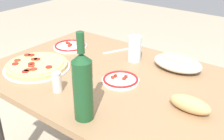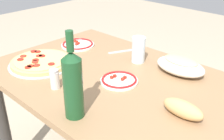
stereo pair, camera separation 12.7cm
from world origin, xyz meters
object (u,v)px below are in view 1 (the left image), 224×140
Objects in this scene: baked_pasta_dish at (178,62)px; side_plate_far at (70,46)px; wine_bottle at (83,85)px; bread_loaf at (190,104)px; dining_table at (112,99)px; side_plate_near at (121,80)px; spice_shaker at (57,82)px; water_glass at (135,49)px; pepperoni_pizza at (37,66)px.

baked_pasta_dish is 1.25× the size of side_plate_far.
wine_bottle is 0.40m from bread_loaf.
bread_loaf is at bearing 172.72° from dining_table.
wine_bottle is at bearing 139.32° from side_plate_far.
side_plate_near reaches higher than dining_table.
bread_loaf is (-0.34, 0.03, 0.02)m from side_plate_near.
spice_shaker is at bearing 68.79° from dining_table.
dining_table is 0.45m from side_plate_far.
spice_shaker is (0.08, 0.46, -0.02)m from water_glass.
side_plate_near is at bearing -79.75° from wine_bottle.
baked_pasta_dish is 0.23m from water_glass.
pepperoni_pizza is at bearing 48.25° from water_glass.
water_glass is 0.69× the size of side_plate_far.
side_plate_far is at bearing -12.95° from bread_loaf.
wine_bottle reaches higher than spice_shaker.
bread_loaf is at bearing 174.85° from side_plate_near.
baked_pasta_dish is at bearing -143.89° from pepperoni_pizza.
baked_pasta_dish reaches higher than side_plate_near.
pepperoni_pizza is 0.49m from water_glass.
wine_bottle is 1.68× the size of side_plate_far.
side_plate_far is at bearing -50.92° from spice_shaker.
pepperoni_pizza is 0.30m from side_plate_far.
water_glass is at bearing -100.35° from spice_shaker.
side_plate_far is at bearing -77.15° from pepperoni_pizza.
wine_bottle is at bearing 162.30° from spice_shaker.
spice_shaker is at bearing 54.81° from side_plate_near.
pepperoni_pizza is 1.91× the size of side_plate_near.
spice_shaker is (-0.31, 0.38, 0.03)m from side_plate_far.
water_glass reaches higher than side_plate_near.
dining_table is 6.96× the size of side_plate_near.
baked_pasta_dish is at bearing -131.06° from dining_table.
dining_table is 0.29m from water_glass.
baked_pasta_dish is at bearing -170.14° from side_plate_far.
side_plate_far is 0.50m from spice_shaker.
water_glass is (0.01, -0.21, 0.20)m from dining_table.
pepperoni_pizza is 0.26m from spice_shaker.
dining_table is at bearing 161.71° from side_plate_far.
bread_loaf is 1.84× the size of spice_shaker.
wine_bottle is 0.54m from water_glass.
pepperoni_pizza reaches higher than dining_table.
side_plate_near is at bearing -5.15° from bread_loaf.
dining_table is 0.40m from pepperoni_pizza.
wine_bottle is (-0.12, 0.32, 0.26)m from dining_table.
water_glass is (0.22, 0.04, 0.03)m from baked_pasta_dish.
side_plate_near is (-0.08, 0.23, -0.06)m from water_glass.
spice_shaker is (-0.24, 0.09, 0.03)m from pepperoni_pizza.
water_glass is 0.46m from spice_shaker.
side_plate_near is at bearing -161.02° from pepperoni_pizza.
wine_bottle reaches higher than pepperoni_pizza.
side_plate_far is 0.83m from bread_loaf.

